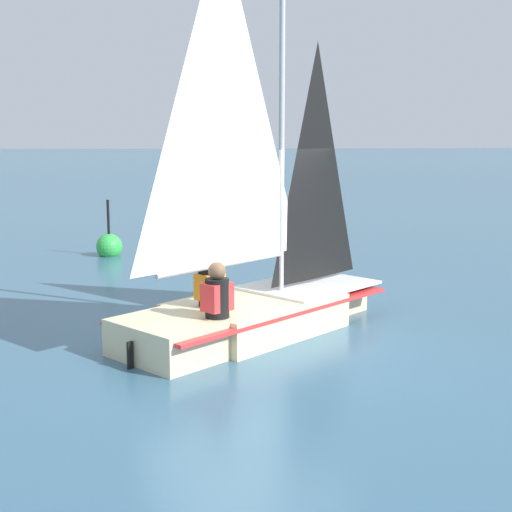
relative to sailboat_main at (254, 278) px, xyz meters
The scene contains 5 objects.
ground_plane 0.78m from the sailboat_main, 131.85° to the left, with size 260.00×260.00×0.00m, color #38607A.
sailboat_main is the anchor object (origin of this frame).
sailor_helm 0.70m from the sailboat_main, 63.60° to the right, with size 0.42×0.43×1.16m.
sailor_crew 1.08m from the sailboat_main, 30.05° to the right, with size 0.42×0.43×1.16m.
buoy_marker 7.15m from the sailboat_main, 157.76° to the right, with size 0.59×0.59×1.35m.
Camera 1 is at (9.53, -0.86, 2.71)m, focal length 50.00 mm.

